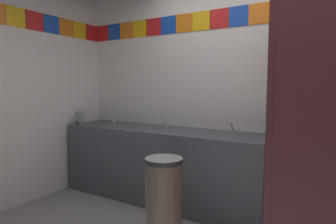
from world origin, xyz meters
The scene contains 8 objects.
wall_back centered at (0.00, 1.46, 1.45)m, with size 4.55×0.09×2.89m.
vanity_counter centered at (-1.00, 1.12, 0.43)m, with size 2.45×0.60×0.84m.
faucet_left centered at (-1.82, 1.21, 0.89)m, with size 0.04×0.10×0.14m.
faucet_center centered at (-1.00, 1.21, 0.89)m, with size 0.04×0.10×0.14m.
faucet_right centered at (-0.19, 1.21, 0.89)m, with size 0.04×0.10×0.14m.
soap_dispenser centered at (-2.14, 0.94, 0.92)m, with size 0.09×0.09×0.16m.
stall_divider centered at (0.58, 0.47, 1.13)m, with size 0.92×1.40×2.26m.
trash_bin centered at (-0.49, 0.35, 0.37)m, with size 0.32×0.32×0.74m.
Camera 1 is at (0.74, -1.62, 1.34)m, focal length 30.53 mm.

